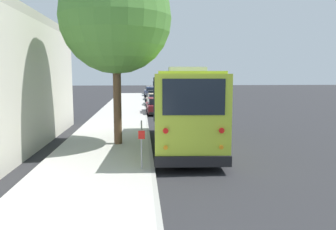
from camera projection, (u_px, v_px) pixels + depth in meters
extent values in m
plane|color=#28282B|center=(196.00, 149.00, 14.49)|extent=(160.00, 160.00, 0.00)
cube|color=#B2AFA8|center=(103.00, 149.00, 14.15)|extent=(80.00, 3.93, 0.15)
cube|color=#9D9A94|center=(150.00, 148.00, 14.31)|extent=(80.00, 0.14, 0.15)
cube|color=#ADC633|center=(184.00, 107.00, 14.78)|extent=(8.71, 2.97, 3.02)
cube|color=black|center=(183.00, 137.00, 14.96)|extent=(8.76, 3.02, 0.28)
cube|color=black|center=(184.00, 93.00, 14.70)|extent=(8.01, 3.02, 1.45)
cube|color=black|center=(178.00, 88.00, 18.98)|extent=(0.15, 2.19, 1.52)
cube|color=black|center=(194.00, 97.00, 10.41)|extent=(0.14, 2.01, 1.16)
cube|color=black|center=(178.00, 76.00, 18.89)|extent=(0.14, 1.80, 0.22)
cube|color=#ADC633|center=(184.00, 73.00, 14.59)|extent=(8.17, 2.71, 0.10)
cube|color=silver|center=(187.00, 70.00, 13.05)|extent=(1.65, 1.50, 0.20)
cube|color=black|center=(178.00, 122.00, 19.25)|extent=(0.24, 2.52, 0.36)
cube|color=black|center=(193.00, 162.00, 10.65)|extent=(0.24, 2.52, 0.36)
cylinder|color=red|center=(166.00, 131.00, 10.45)|extent=(0.04, 0.18, 0.18)
cylinder|color=orange|center=(166.00, 148.00, 10.52)|extent=(0.04, 0.14, 0.14)
cylinder|color=red|center=(222.00, 131.00, 10.50)|extent=(0.04, 0.18, 0.18)
cylinder|color=orange|center=(221.00, 147.00, 10.57)|extent=(0.04, 0.14, 0.14)
cube|color=white|center=(164.00, 119.00, 19.25)|extent=(0.06, 0.32, 0.18)
cube|color=white|center=(192.00, 119.00, 19.30)|extent=(0.06, 0.32, 0.18)
cube|color=black|center=(154.00, 84.00, 18.62)|extent=(0.07, 0.10, 0.24)
cylinder|color=black|center=(159.00, 126.00, 17.43)|extent=(1.09, 0.36, 1.08)
cylinder|color=slate|center=(159.00, 126.00, 17.43)|extent=(0.50, 0.35, 0.48)
cylinder|color=black|center=(200.00, 126.00, 17.49)|extent=(1.09, 0.36, 1.08)
cylinder|color=slate|center=(200.00, 126.00, 17.49)|extent=(0.50, 0.35, 0.48)
cylinder|color=black|center=(160.00, 147.00, 12.52)|extent=(1.09, 0.36, 1.08)
cylinder|color=slate|center=(160.00, 147.00, 12.52)|extent=(0.50, 0.35, 0.48)
cylinder|color=black|center=(216.00, 146.00, 12.58)|extent=(1.09, 0.36, 1.08)
cylinder|color=slate|center=(216.00, 146.00, 12.58)|extent=(0.50, 0.35, 0.48)
cube|color=maroon|center=(157.00, 108.00, 27.29)|extent=(4.18, 1.82, 0.66)
cube|color=black|center=(157.00, 101.00, 27.11)|extent=(2.00, 1.52, 0.48)
cube|color=maroon|center=(157.00, 98.00, 27.08)|extent=(1.92, 1.49, 0.05)
cube|color=black|center=(155.00, 108.00, 29.38)|extent=(0.13, 1.65, 0.20)
cube|color=black|center=(159.00, 113.00, 25.26)|extent=(0.13, 1.65, 0.20)
cylinder|color=black|center=(147.00, 108.00, 28.51)|extent=(0.69, 0.22, 0.68)
cylinder|color=slate|center=(147.00, 108.00, 28.51)|extent=(0.31, 0.23, 0.31)
cylinder|color=black|center=(165.00, 108.00, 28.69)|extent=(0.69, 0.22, 0.68)
cylinder|color=slate|center=(165.00, 108.00, 28.69)|extent=(0.31, 0.23, 0.31)
cylinder|color=black|center=(149.00, 111.00, 25.94)|extent=(0.69, 0.22, 0.68)
cylinder|color=slate|center=(149.00, 111.00, 25.94)|extent=(0.31, 0.23, 0.31)
cylinder|color=black|center=(168.00, 111.00, 26.11)|extent=(0.69, 0.22, 0.68)
cylinder|color=slate|center=(168.00, 111.00, 26.11)|extent=(0.31, 0.23, 0.31)
cube|color=tan|center=(155.00, 101.00, 33.87)|extent=(4.45, 1.83, 0.63)
cube|color=black|center=(156.00, 96.00, 33.69)|extent=(2.13, 1.51, 0.48)
cube|color=tan|center=(156.00, 94.00, 33.66)|extent=(2.05, 1.48, 0.05)
cube|color=black|center=(154.00, 102.00, 36.08)|extent=(0.14, 1.61, 0.20)
cube|color=black|center=(157.00, 105.00, 31.71)|extent=(0.14, 1.61, 0.20)
cylinder|color=black|center=(147.00, 102.00, 35.16)|extent=(0.64, 0.22, 0.63)
cylinder|color=slate|center=(147.00, 102.00, 35.16)|extent=(0.29, 0.23, 0.29)
cylinder|color=black|center=(161.00, 102.00, 35.35)|extent=(0.64, 0.22, 0.63)
cylinder|color=slate|center=(161.00, 102.00, 35.35)|extent=(0.29, 0.23, 0.29)
cylinder|color=black|center=(149.00, 104.00, 32.43)|extent=(0.64, 0.22, 0.63)
cylinder|color=slate|center=(149.00, 104.00, 32.43)|extent=(0.29, 0.23, 0.29)
cylinder|color=black|center=(164.00, 104.00, 32.62)|extent=(0.64, 0.22, 0.63)
cylinder|color=slate|center=(164.00, 104.00, 32.62)|extent=(0.29, 0.23, 0.29)
cube|color=black|center=(154.00, 97.00, 40.77)|extent=(4.24, 1.78, 0.61)
cube|color=black|center=(154.00, 92.00, 40.59)|extent=(2.03, 1.49, 0.48)
cube|color=black|center=(154.00, 90.00, 40.56)|extent=(1.95, 1.45, 0.05)
cube|color=black|center=(153.00, 97.00, 42.88)|extent=(0.12, 1.61, 0.20)
cube|color=black|center=(155.00, 100.00, 38.70)|extent=(0.12, 1.61, 0.20)
cylinder|color=black|center=(147.00, 97.00, 42.01)|extent=(0.62, 0.22, 0.62)
cylinder|color=slate|center=(147.00, 97.00, 42.01)|extent=(0.28, 0.23, 0.28)
cylinder|color=black|center=(159.00, 97.00, 42.17)|extent=(0.62, 0.22, 0.62)
cylinder|color=slate|center=(159.00, 97.00, 42.17)|extent=(0.28, 0.23, 0.28)
cylinder|color=black|center=(148.00, 99.00, 39.40)|extent=(0.62, 0.22, 0.62)
cylinder|color=slate|center=(148.00, 99.00, 39.40)|extent=(0.28, 0.23, 0.28)
cylinder|color=black|center=(161.00, 99.00, 39.56)|extent=(0.62, 0.22, 0.62)
cylinder|color=slate|center=(161.00, 99.00, 39.56)|extent=(0.28, 0.23, 0.28)
cube|color=#19234C|center=(151.00, 93.00, 47.69)|extent=(4.22, 1.94, 0.63)
cube|color=black|center=(151.00, 89.00, 47.51)|extent=(2.04, 1.56, 0.48)
cube|color=#19234C|center=(151.00, 88.00, 47.48)|extent=(1.96, 1.52, 0.05)
cube|color=black|center=(150.00, 94.00, 49.74)|extent=(0.20, 1.59, 0.20)
cube|color=black|center=(153.00, 96.00, 45.68)|extent=(0.20, 1.59, 0.20)
cylinder|color=black|center=(145.00, 94.00, 48.86)|extent=(0.66, 0.25, 0.64)
cylinder|color=slate|center=(145.00, 94.00, 48.86)|extent=(0.31, 0.24, 0.29)
cylinder|color=black|center=(155.00, 94.00, 49.09)|extent=(0.66, 0.25, 0.64)
cylinder|color=slate|center=(155.00, 94.00, 49.09)|extent=(0.31, 0.24, 0.29)
cylinder|color=black|center=(147.00, 95.00, 46.32)|extent=(0.66, 0.25, 0.64)
cylinder|color=slate|center=(147.00, 95.00, 46.32)|extent=(0.31, 0.24, 0.29)
cylinder|color=black|center=(157.00, 95.00, 46.55)|extent=(0.66, 0.25, 0.64)
cylinder|color=slate|center=(157.00, 95.00, 46.55)|extent=(0.31, 0.24, 0.29)
cube|color=silver|center=(151.00, 91.00, 53.38)|extent=(4.49, 2.02, 0.64)
cube|color=black|center=(151.00, 88.00, 53.19)|extent=(2.18, 1.61, 0.48)
cube|color=silver|center=(151.00, 86.00, 53.16)|extent=(2.09, 1.57, 0.05)
cube|color=black|center=(151.00, 92.00, 55.59)|extent=(0.21, 1.62, 0.20)
cube|color=black|center=(150.00, 93.00, 51.21)|extent=(0.21, 1.62, 0.20)
cylinder|color=black|center=(147.00, 92.00, 54.76)|extent=(0.67, 0.25, 0.65)
cylinder|color=slate|center=(147.00, 92.00, 54.76)|extent=(0.31, 0.24, 0.29)
cylinder|color=black|center=(156.00, 92.00, 54.77)|extent=(0.67, 0.25, 0.65)
cylinder|color=slate|center=(156.00, 92.00, 54.77)|extent=(0.31, 0.24, 0.29)
cylinder|color=black|center=(145.00, 93.00, 52.03)|extent=(0.67, 0.25, 0.65)
cylinder|color=slate|center=(145.00, 93.00, 52.03)|extent=(0.31, 0.24, 0.29)
cylinder|color=black|center=(155.00, 93.00, 52.03)|extent=(0.67, 0.25, 0.65)
cylinder|color=slate|center=(155.00, 93.00, 52.03)|extent=(0.31, 0.24, 0.29)
cylinder|color=brown|center=(117.00, 101.00, 14.73)|extent=(0.36, 0.36, 3.89)
sphere|color=#4C8438|center=(116.00, 18.00, 14.27)|extent=(4.89, 4.89, 4.89)
cylinder|color=gray|center=(142.00, 154.00, 10.93)|extent=(0.06, 0.06, 1.01)
cube|color=red|center=(142.00, 135.00, 10.85)|extent=(0.02, 0.22, 0.28)
cylinder|color=gray|center=(142.00, 137.00, 13.02)|extent=(0.06, 0.06, 1.33)
cube|color=#A9A497|center=(24.00, 10.00, 12.96)|extent=(16.01, 0.30, 0.40)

